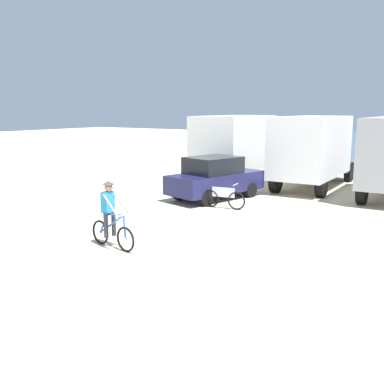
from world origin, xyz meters
TOP-DOWN VIEW (x-y plane):
  - ground_plane at (0.00, 0.00)m, footprint 120.00×120.00m
  - box_truck_white_box at (-3.19, 13.20)m, footprint 2.66×6.84m
  - box_truck_avon_van at (0.70, 13.41)m, footprint 2.58×6.82m
  - sedan_parked at (-1.78, 8.40)m, footprint 2.71×4.50m
  - cyclist_orange_shirt at (-0.68, 1.12)m, footprint 1.72×0.52m
  - bicycle_spare at (-0.57, 6.99)m, footprint 1.72×0.50m

SIDE VIEW (x-z plane):
  - ground_plane at x=0.00m, z-range 0.00..0.00m
  - bicycle_spare at x=-0.57m, z-range -0.09..0.88m
  - cyclist_orange_shirt at x=-0.68m, z-range -0.06..1.76m
  - sedan_parked at x=-1.78m, z-range 0.00..1.76m
  - box_truck_white_box at x=-3.19m, z-range 0.20..3.55m
  - box_truck_avon_van at x=0.70m, z-range 0.20..3.55m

